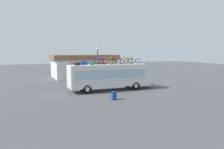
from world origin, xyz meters
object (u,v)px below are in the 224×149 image
object	(u,v)px
bus	(110,76)
rooftop_bicycle_3	(109,61)
rooftop_bicycle_2	(102,61)
rooftop_bicycle_1	(97,62)
street_lamp	(98,61)
rooftop_bicycle_4	(114,61)
luggage_bag_2	(84,63)
rooftop_bicycle_7	(130,61)
luggage_bag_1	(78,64)
luggage_bag_3	(92,64)
trash_bin	(114,96)
rooftop_bicycle_5	(119,61)
rooftop_bicycle_6	(126,61)
rooftop_bicycle_8	(134,61)

from	to	relation	value
bus	rooftop_bicycle_3	distance (m)	1.78
rooftop_bicycle_2	rooftop_bicycle_3	distance (m)	0.89
rooftop_bicycle_1	street_lamp	distance (m)	7.51
bus	rooftop_bicycle_4	world-z (taller)	rooftop_bicycle_4
luggage_bag_2	bus	bearing A→B (deg)	-6.57
rooftop_bicycle_3	rooftop_bicycle_7	xyz separation A→B (m)	(3.00, 0.38, -0.01)
luggage_bag_1	luggage_bag_2	xyz separation A→B (m)	(0.89, 0.51, 0.05)
luggage_bag_3	rooftop_bicycle_3	world-z (taller)	rooftop_bicycle_3
trash_bin	rooftop_bicycle_2	bearing A→B (deg)	82.72
bus	rooftop_bicycle_4	distance (m)	1.83
luggage_bag_1	street_lamp	distance (m)	8.36
rooftop_bicycle_7	trash_bin	world-z (taller)	rooftop_bicycle_7
rooftop_bicycle_2	rooftop_bicycle_4	xyz separation A→B (m)	(1.46, -0.50, -0.00)
rooftop_bicycle_5	rooftop_bicycle_7	distance (m)	1.49
bus	trash_bin	xyz separation A→B (m)	(-1.59, -4.91, -1.37)
rooftop_bicycle_7	street_lamp	world-z (taller)	street_lamp
luggage_bag_1	luggage_bag_3	bearing A→B (deg)	-2.22
rooftop_bicycle_1	street_lamp	xyz separation A→B (m)	(2.56, 7.05, -0.19)
luggage_bag_3	rooftop_bicycle_5	world-z (taller)	rooftop_bicycle_5
trash_bin	luggage_bag_3	bearing A→B (deg)	98.34
rooftop_bicycle_3	rooftop_bicycle_6	xyz separation A→B (m)	(2.21, -0.10, -0.01)
luggage_bag_3	street_lamp	distance (m)	7.60
rooftop_bicycle_3	rooftop_bicycle_2	bearing A→B (deg)	140.42
rooftop_bicycle_4	street_lamp	bearing A→B (deg)	87.59
rooftop_bicycle_5	rooftop_bicycle_6	distance (m)	0.89
bus	rooftop_bicycle_1	bearing A→B (deg)	-168.94
rooftop_bicycle_2	rooftop_bicycle_6	distance (m)	2.97
luggage_bag_2	trash_bin	distance (m)	6.19
rooftop_bicycle_7	street_lamp	bearing A→B (deg)	106.26
luggage_bag_3	rooftop_bicycle_1	xyz separation A→B (m)	(0.54, -0.12, 0.22)
rooftop_bicycle_4	street_lamp	world-z (taller)	street_lamp
rooftop_bicycle_4	trash_bin	size ratio (longest dim) A/B	2.05
luggage_bag_3	rooftop_bicycle_8	distance (m)	5.79
luggage_bag_2	rooftop_bicycle_3	distance (m)	2.88
rooftop_bicycle_3	rooftop_bicycle_7	bearing A→B (deg)	7.22
rooftop_bicycle_4	street_lamp	size ratio (longest dim) A/B	0.32
luggage_bag_2	rooftop_bicycle_1	xyz separation A→B (m)	(1.32, -0.69, 0.17)
luggage_bag_1	rooftop_bicycle_7	size ratio (longest dim) A/B	0.38
rooftop_bicycle_2	rooftop_bicycle_4	size ratio (longest dim) A/B	1.07
rooftop_bicycle_5	rooftop_bicycle_6	world-z (taller)	rooftop_bicycle_6
luggage_bag_3	rooftop_bicycle_6	world-z (taller)	rooftop_bicycle_6
rooftop_bicycle_1	rooftop_bicycle_5	world-z (taller)	rooftop_bicycle_1
rooftop_bicycle_2	rooftop_bicycle_8	distance (m)	4.42
bus	rooftop_bicycle_7	size ratio (longest dim) A/B	6.53
luggage_bag_1	rooftop_bicycle_2	xyz separation A→B (m)	(3.02, 0.44, 0.24)
rooftop_bicycle_2	rooftop_bicycle_3	size ratio (longest dim) A/B	1.00
luggage_bag_2	rooftop_bicycle_8	distance (m)	6.55
luggage_bag_1	rooftop_bicycle_4	world-z (taller)	rooftop_bicycle_4
trash_bin	street_lamp	bearing A→B (deg)	78.24
rooftop_bicycle_1	rooftop_bicycle_2	world-z (taller)	rooftop_bicycle_2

